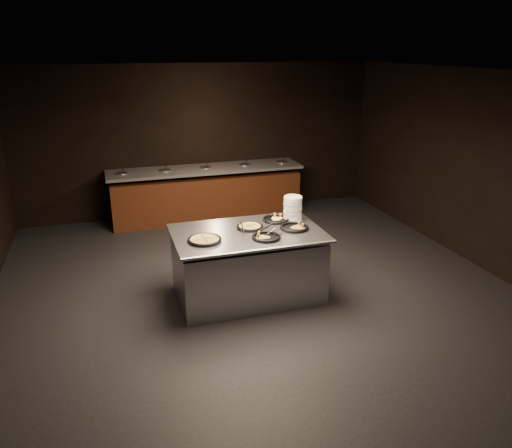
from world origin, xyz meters
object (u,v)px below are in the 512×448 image
Objects in this scene: pan_veggie_whole at (205,240)px; plate_stack at (293,208)px; pan_cheese_whole at (250,227)px; serving_counter at (247,266)px.

plate_stack is at bearing 18.90° from pan_veggie_whole.
plate_stack is 0.71m from pan_cheese_whole.
plate_stack is 0.75× the size of pan_veggie_whole.
serving_counter is 1.03m from plate_stack.
plate_stack is at bearing 22.01° from serving_counter.
pan_cheese_whole is (0.07, 0.12, 0.51)m from serving_counter.
serving_counter is 6.10× the size of plate_stack.
pan_veggie_whole and pan_cheese_whole have the same top height.
plate_stack reaches higher than pan_cheese_whole.
serving_counter is 0.80m from pan_veggie_whole.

